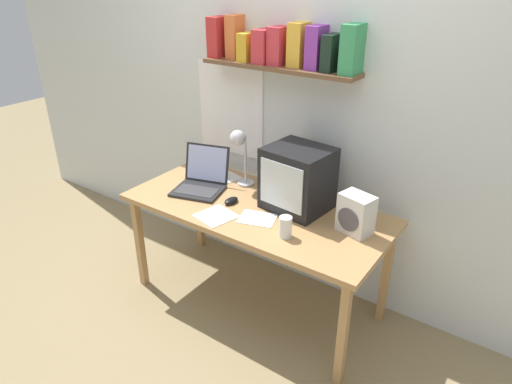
{
  "coord_description": "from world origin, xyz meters",
  "views": [
    {
      "loc": [
        1.39,
        -1.99,
        2.01
      ],
      "look_at": [
        0.0,
        0.0,
        0.81
      ],
      "focal_mm": 32.0,
      "sensor_mm": 36.0,
      "label": 1
    }
  ],
  "objects": [
    {
      "name": "loose_paper_near_laptop",
      "position": [
        -0.13,
        -0.23,
        0.71
      ],
      "size": [
        0.24,
        0.24,
        0.0
      ],
      "rotation": [
        0.0,
        0.0,
        -0.23
      ],
      "color": "white",
      "rests_on": "corner_desk"
    },
    {
      "name": "ground_plane",
      "position": [
        0.0,
        0.0,
        0.0
      ],
      "size": [
        12.0,
        12.0,
        0.0
      ],
      "primitive_type": "plane",
      "color": "#917E58"
    },
    {
      "name": "corner_desk",
      "position": [
        0.0,
        0.0,
        0.65
      ],
      "size": [
        1.62,
        0.73,
        0.71
      ],
      "color": "tan",
      "rests_on": "ground_plane"
    },
    {
      "name": "juice_glass",
      "position": [
        0.32,
        -0.19,
        0.76
      ],
      "size": [
        0.07,
        0.07,
        0.12
      ],
      "color": "white",
      "rests_on": "corner_desk"
    },
    {
      "name": "space_heater",
      "position": [
        0.6,
        0.07,
        0.82
      ],
      "size": [
        0.2,
        0.16,
        0.22
      ],
      "rotation": [
        0.0,
        0.0,
        -0.25
      ],
      "color": "silver",
      "rests_on": "corner_desk"
    },
    {
      "name": "desk_lamp",
      "position": [
        -0.25,
        0.18,
        0.98
      ],
      "size": [
        0.12,
        0.16,
        0.39
      ],
      "rotation": [
        0.0,
        0.0,
        -0.29
      ],
      "color": "silver",
      "rests_on": "corner_desk"
    },
    {
      "name": "laptop",
      "position": [
        -0.44,
        0.01,
        0.77
      ],
      "size": [
        0.38,
        0.39,
        0.26
      ],
      "rotation": [
        0.0,
        0.0,
        0.28
      ],
      "color": "#232326",
      "rests_on": "corner_desk"
    },
    {
      "name": "computer_mouse",
      "position": [
        -0.15,
        -0.05,
        0.72
      ],
      "size": [
        0.07,
        0.11,
        0.03
      ],
      "rotation": [
        0.0,
        0.0,
        -0.05
      ],
      "color": "black",
      "rests_on": "corner_desk"
    },
    {
      "name": "crt_monitor",
      "position": [
        0.2,
        0.14,
        0.89
      ],
      "size": [
        0.39,
        0.35,
        0.38
      ],
      "rotation": [
        0.0,
        0.0,
        -0.11
      ],
      "color": "black",
      "rests_on": "corner_desk"
    },
    {
      "name": "open_notebook",
      "position": [
        0.09,
        -0.11,
        0.71
      ],
      "size": [
        0.25,
        0.22,
        0.0
      ],
      "rotation": [
        0.0,
        0.0,
        0.3
      ],
      "color": "white",
      "rests_on": "corner_desk"
    },
    {
      "name": "loose_paper_near_monitor",
      "position": [
        -0.44,
        0.24,
        0.71
      ],
      "size": [
        0.27,
        0.22,
        0.0
      ],
      "rotation": [
        0.0,
        0.0,
        -0.25
      ],
      "color": "white",
      "rests_on": "corner_desk"
    },
    {
      "name": "back_wall",
      "position": [
        -0.0,
        0.44,
        1.31
      ],
      "size": [
        5.6,
        0.24,
        2.6
      ],
      "color": "silver",
      "rests_on": "ground_plane"
    }
  ]
}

